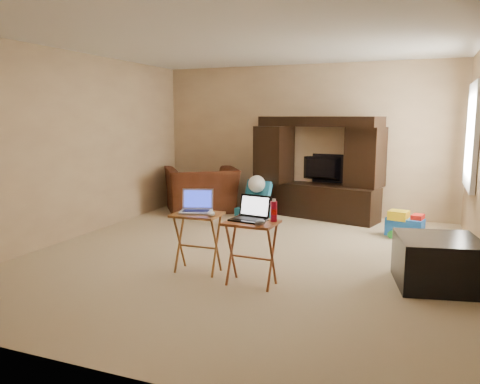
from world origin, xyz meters
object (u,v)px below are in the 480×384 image
at_px(plush_toy, 246,214).
at_px(push_toy, 405,224).
at_px(child_rocker, 254,200).
at_px(entertainment_center, 318,168).
at_px(tray_table_right, 251,253).
at_px(water_bottle, 274,212).
at_px(ottoman, 438,262).
at_px(mouse_right, 260,223).
at_px(laptop_right, 248,209).
at_px(television, 320,168).
at_px(laptop_left, 196,201).
at_px(tray_table_left, 198,243).
at_px(recliner, 202,190).
at_px(mouse_left, 211,214).

distance_m(plush_toy, push_toy, 2.25).
bearing_deg(child_rocker, entertainment_center, 43.44).
xyz_separation_m(tray_table_right, water_bottle, (0.20, 0.08, 0.42)).
bearing_deg(ottoman, push_toy, 101.20).
height_order(entertainment_center, mouse_right, entertainment_center).
relative_size(ottoman, laptop_right, 2.26).
xyz_separation_m(entertainment_center, child_rocker, (-0.93, -0.47, -0.51)).
distance_m(television, laptop_left, 3.43).
height_order(push_toy, tray_table_left, tray_table_left).
relative_size(entertainment_center, ottoman, 2.67).
height_order(television, ottoman, television).
height_order(recliner, push_toy, recliner).
bearing_deg(recliner, entertainment_center, 151.52).
distance_m(ottoman, water_bottle, 1.67).
xyz_separation_m(entertainment_center, push_toy, (1.41, -0.85, -0.64)).
bearing_deg(laptop_right, mouse_right, -30.68).
bearing_deg(tray_table_right, ottoman, 22.80).
xyz_separation_m(mouse_left, mouse_right, (0.60, -0.21, 0.00)).
relative_size(plush_toy, laptop_right, 1.19).
relative_size(child_rocker, laptop_right, 1.84).
bearing_deg(television, laptop_right, 98.12).
distance_m(child_rocker, laptop_right, 3.07).
height_order(plush_toy, laptop_right, laptop_right).
bearing_deg(plush_toy, mouse_right, -66.41).
height_order(laptop_right, mouse_left, laptop_right).
bearing_deg(tray_table_right, television, 93.77).
xyz_separation_m(plush_toy, mouse_right, (1.04, -2.38, 0.47)).
distance_m(ottoman, laptop_right, 1.92).
height_order(entertainment_center, recliner, entertainment_center).
xyz_separation_m(child_rocker, water_bottle, (1.22, -2.81, 0.43)).
relative_size(entertainment_center, child_rocker, 3.27).
bearing_deg(push_toy, laptop_left, -118.17).
xyz_separation_m(tray_table_right, laptop_left, (-0.69, 0.19, 0.44)).
bearing_deg(recliner, water_bottle, 90.79).
xyz_separation_m(television, push_toy, (1.41, -1.04, -0.60)).
xyz_separation_m(tray_table_left, laptop_right, (0.62, -0.14, 0.44)).
bearing_deg(tray_table_right, water_bottle, 24.20).
height_order(laptop_left, water_bottle, laptop_left).
xyz_separation_m(television, plush_toy, (-0.83, -1.30, -0.59)).
height_order(television, child_rocker, television).
height_order(television, mouse_right, television).
xyz_separation_m(entertainment_center, tray_table_left, (-0.58, -3.21, -0.50)).
distance_m(tray_table_right, laptop_right, 0.44).
relative_size(tray_table_left, tray_table_right, 1.00).
relative_size(television, mouse_left, 6.46).
xyz_separation_m(recliner, push_toy, (3.39, -0.58, -0.20)).
distance_m(laptop_left, mouse_right, 0.89).
relative_size(child_rocker, plush_toy, 1.55).
bearing_deg(laptop_left, water_bottle, -24.96).
bearing_deg(plush_toy, mouse_left, -78.66).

